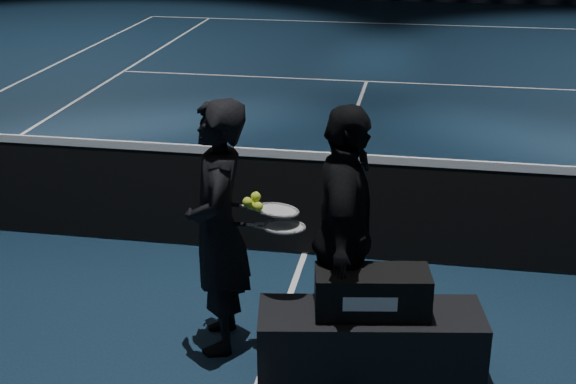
# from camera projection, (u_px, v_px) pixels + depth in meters

# --- Properties ---
(floor) EXTENTS (36.00, 36.00, 0.00)m
(floor) POSITION_uv_depth(u_px,v_px,m) (305.00, 254.00, 7.02)
(floor) COLOR #0E1D32
(floor) RESTS_ON ground
(court_lines) EXTENTS (10.98, 23.78, 0.01)m
(court_lines) POSITION_uv_depth(u_px,v_px,m) (305.00, 254.00, 7.02)
(court_lines) COLOR white
(court_lines) RESTS_ON floor
(net_mesh) EXTENTS (12.80, 0.02, 0.86)m
(net_mesh) POSITION_uv_depth(u_px,v_px,m) (305.00, 207.00, 6.86)
(net_mesh) COLOR black
(net_mesh) RESTS_ON floor
(net_tape) EXTENTS (12.80, 0.03, 0.07)m
(net_tape) POSITION_uv_depth(u_px,v_px,m) (306.00, 155.00, 6.69)
(net_tape) COLOR white
(net_tape) RESTS_ON net_mesh
(player_bench) EXTENTS (1.53, 0.73, 0.44)m
(player_bench) POSITION_uv_depth(u_px,v_px,m) (370.00, 341.00, 5.30)
(player_bench) COLOR black
(player_bench) RESTS_ON floor
(racket_bag) EXTENTS (0.78, 0.43, 0.29)m
(racket_bag) POSITION_uv_depth(u_px,v_px,m) (372.00, 292.00, 5.16)
(racket_bag) COLOR black
(racket_bag) RESTS_ON player_bench
(bag_signature) EXTENTS (0.34, 0.06, 0.10)m
(bag_signature) POSITION_uv_depth(u_px,v_px,m) (370.00, 304.00, 5.02)
(bag_signature) COLOR white
(bag_signature) RESTS_ON racket_bag
(player_a) EXTENTS (0.55, 0.72, 1.78)m
(player_a) POSITION_uv_depth(u_px,v_px,m) (218.00, 228.00, 5.37)
(player_a) COLOR black
(player_a) RESTS_ON floor
(player_b) EXTENTS (0.52, 1.07, 1.78)m
(player_b) POSITION_uv_depth(u_px,v_px,m) (344.00, 236.00, 5.25)
(player_b) COLOR black
(player_b) RESTS_ON floor
(racket_lower) EXTENTS (0.69, 0.24, 0.03)m
(racket_lower) POSITION_uv_depth(u_px,v_px,m) (284.00, 227.00, 5.29)
(racket_lower) COLOR black
(racket_lower) RESTS_ON player_a
(racket_upper) EXTENTS (0.70, 0.28, 0.10)m
(racket_upper) POSITION_uv_depth(u_px,v_px,m) (278.00, 210.00, 5.30)
(racket_upper) COLOR black
(racket_upper) RESTS_ON player_b
(tennis_balls) EXTENTS (0.12, 0.10, 0.12)m
(tennis_balls) POSITION_uv_depth(u_px,v_px,m) (255.00, 203.00, 5.27)
(tennis_balls) COLOR #A5CE2B
(tennis_balls) RESTS_ON racket_upper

